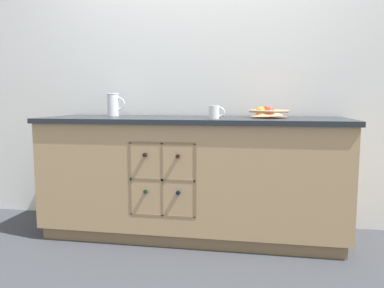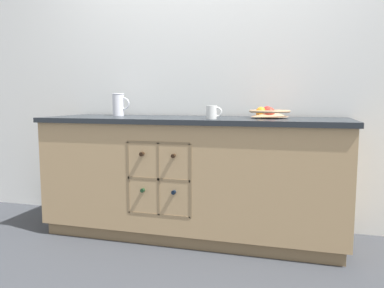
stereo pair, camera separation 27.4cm
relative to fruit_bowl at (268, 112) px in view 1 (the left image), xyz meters
The scene contains 6 objects.
ground_plane 1.07m from the fruit_bowl, behind, with size 14.00×14.00×0.00m, color #383A3F.
back_wall 0.72m from the fruit_bowl, 149.85° to the left, with size 4.57×0.06×2.55m, color white.
kitchen_island 0.73m from the fruit_bowl, behind, with size 2.21×0.66×0.88m.
fruit_bowl is the anchor object (origin of this frame).
white_pitcher 1.21m from the fruit_bowl, behind, with size 0.15×0.10×0.18m.
ceramic_mug 0.41m from the fruit_bowl, 151.37° to the right, with size 0.11×0.07×0.09m.
Camera 1 is at (0.47, -2.68, 1.01)m, focal length 35.00 mm.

